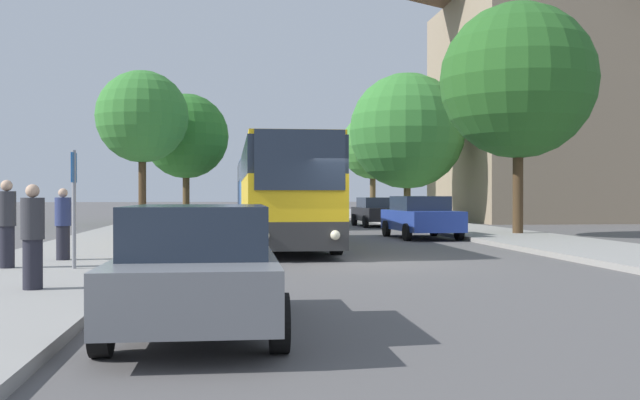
{
  "coord_description": "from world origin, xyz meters",
  "views": [
    {
      "loc": [
        -3.22,
        -17.44,
        1.63
      ],
      "look_at": [
        0.52,
        13.92,
        1.4
      ],
      "focal_mm": 42.0,
      "sensor_mm": 36.0,
      "label": 1
    }
  ],
  "objects": [
    {
      "name": "parked_car_right_far",
      "position": [
        4.15,
        20.06,
        0.77
      ],
      "size": [
        2.1,
        4.41,
        1.48
      ],
      "rotation": [
        0.0,
        0.0,
        3.18
      ],
      "color": "black",
      "rests_on": "ground_plane"
    },
    {
      "name": "tree_left_near",
      "position": [
        -5.84,
        27.18,
        5.07
      ],
      "size": [
        4.99,
        4.99,
        7.43
      ],
      "color": "#513D23",
      "rests_on": "sidewalk_left"
    },
    {
      "name": "ground_plane",
      "position": [
        0.0,
        0.0,
        0.0
      ],
      "size": [
        300.0,
        300.0,
        0.0
      ],
      "primitive_type": "plane",
      "color": "#565454",
      "rests_on": "ground"
    },
    {
      "name": "bus_middle",
      "position": [
        -1.55,
        21.36,
        1.82
      ],
      "size": [
        2.82,
        11.49,
        3.41
      ],
      "rotation": [
        0.0,
        0.0,
        0.01
      ],
      "color": "silver",
      "rests_on": "ground_plane"
    },
    {
      "name": "bus_front",
      "position": [
        -1.61,
        6.11,
        1.72
      ],
      "size": [
        2.75,
        11.83,
        3.2
      ],
      "rotation": [
        0.0,
        0.0,
        0.0
      ],
      "color": "#2D2D2D",
      "rests_on": "ground_plane"
    },
    {
      "name": "bus_stop_sign",
      "position": [
        -6.34,
        -2.03,
        1.63
      ],
      "size": [
        0.08,
        0.45,
        2.37
      ],
      "color": "gray",
      "rests_on": "sidewalk_left"
    },
    {
      "name": "parked_car_right_near",
      "position": [
        3.82,
        9.77,
        0.81
      ],
      "size": [
        2.3,
        4.64,
        1.57
      ],
      "rotation": [
        0.0,
        0.0,
        3.19
      ],
      "color": "#233D9E",
      "rests_on": "ground_plane"
    },
    {
      "name": "tree_right_near",
      "position": [
        7.76,
        10.22,
        6.01
      ],
      "size": [
        5.99,
        5.99,
        8.86
      ],
      "color": "#47331E",
      "rests_on": "sidewalk_right"
    },
    {
      "name": "sidewalk_left",
      "position": [
        -7.0,
        0.0,
        0.07
      ],
      "size": [
        4.0,
        120.0,
        0.15
      ],
      "primitive_type": "cube",
      "color": "gray",
      "rests_on": "ground_plane"
    },
    {
      "name": "pedestrian_waiting_far",
      "position": [
        -6.3,
        -5.33,
        0.98
      ],
      "size": [
        0.36,
        0.36,
        1.64
      ],
      "rotation": [
        0.0,
        0.0,
        6.07
      ],
      "color": "#23232D",
      "rests_on": "sidewalk_left"
    },
    {
      "name": "pedestrian_walking_back",
      "position": [
        -7.71,
        -1.73,
        1.05
      ],
      "size": [
        0.36,
        0.36,
        1.78
      ],
      "rotation": [
        0.0,
        0.0,
        3.79
      ],
      "color": "#23232D",
      "rests_on": "sidewalk_left"
    },
    {
      "name": "pedestrian_waiting_near",
      "position": [
        -7.0,
        0.05,
        0.96
      ],
      "size": [
        0.36,
        0.36,
        1.62
      ],
      "rotation": [
        0.0,
        0.0,
        5.09
      ],
      "color": "#23232D",
      "rests_on": "sidewalk_left"
    },
    {
      "name": "tree_right_mid",
      "position": [
        6.69,
        34.3,
        5.0
      ],
      "size": [
        4.57,
        4.57,
        7.15
      ],
      "color": "brown",
      "rests_on": "sidewalk_right"
    },
    {
      "name": "building_right_background",
      "position": [
        21.15,
        28.07,
        8.99
      ],
      "size": [
        20.85,
        13.4,
        17.98
      ],
      "color": "gray",
      "rests_on": "ground_plane"
    },
    {
      "name": "parked_car_left_curb",
      "position": [
        -3.61,
        -8.4,
        0.78
      ],
      "size": [
        2.01,
        4.59,
        1.5
      ],
      "rotation": [
        0.0,
        0.0,
        -0.01
      ],
      "color": "slate",
      "rests_on": "ground_plane"
    },
    {
      "name": "tree_right_far",
      "position": [
        6.92,
        24.91,
        5.31
      ],
      "size": [
        6.7,
        6.7,
        8.52
      ],
      "color": "brown",
      "rests_on": "sidewalk_right"
    },
    {
      "name": "tree_left_far",
      "position": [
        -7.86,
        22.82,
        5.73
      ],
      "size": [
        4.86,
        4.86,
        8.03
      ],
      "color": "#47331E",
      "rests_on": "sidewalk_left"
    }
  ]
}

